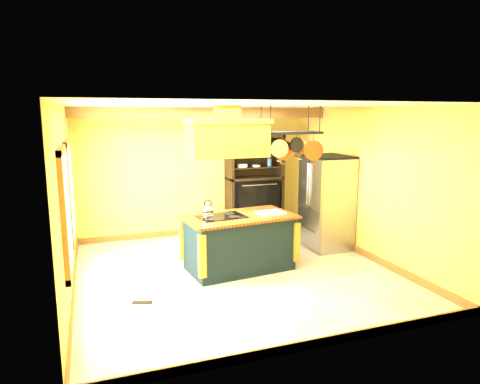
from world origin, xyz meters
TOP-DOWN VIEW (x-y plane):
  - floor at (0.00, 0.00)m, footprint 5.00×5.00m
  - ceiling at (0.00, 0.00)m, footprint 5.00×5.00m
  - wall_back at (0.00, 2.50)m, footprint 5.00×0.02m
  - wall_front at (0.00, -2.50)m, footprint 5.00×0.02m
  - wall_left at (-2.50, 0.00)m, footprint 0.02×5.00m
  - wall_right at (2.50, 0.00)m, footprint 0.02×5.00m
  - ceiling_beam at (0.00, 1.70)m, footprint 5.00×0.15m
  - window_near at (-2.47, -0.80)m, footprint 0.06×1.06m
  - window_far at (-2.47, 0.60)m, footprint 0.06×1.06m
  - kitchen_island at (0.11, 0.15)m, footprint 1.91×1.21m
  - range_hood at (-0.09, 0.15)m, footprint 1.29×0.73m
  - pot_rack at (1.03, 0.15)m, footprint 1.08×0.49m
  - refrigerator at (2.10, 0.72)m, footprint 0.76×0.90m
  - hutch at (1.20, 2.27)m, footprint 1.21×0.55m
  - floor_register at (-1.59, -0.66)m, footprint 0.30×0.20m

SIDE VIEW (x-z plane):
  - floor at x=0.00m, z-range 0.00..0.00m
  - floor_register at x=-1.59m, z-range 0.00..0.01m
  - kitchen_island at x=0.11m, z-range -0.09..1.02m
  - hutch at x=1.20m, z-range -0.23..1.91m
  - refrigerator at x=2.10m, z-range -0.02..1.74m
  - wall_back at x=0.00m, z-range 0.00..2.70m
  - wall_front at x=0.00m, z-range 0.00..2.70m
  - wall_left at x=-2.50m, z-range 0.00..2.70m
  - wall_right at x=2.50m, z-range 0.00..2.70m
  - window_near at x=-2.47m, z-range 0.62..2.18m
  - window_far at x=-2.47m, z-range 0.62..2.18m
  - pot_rack at x=1.03m, z-range 1.69..2.59m
  - range_hood at x=-0.09m, z-range 1.83..2.63m
  - ceiling_beam at x=0.00m, z-range 2.49..2.69m
  - ceiling at x=0.00m, z-range 2.70..2.70m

